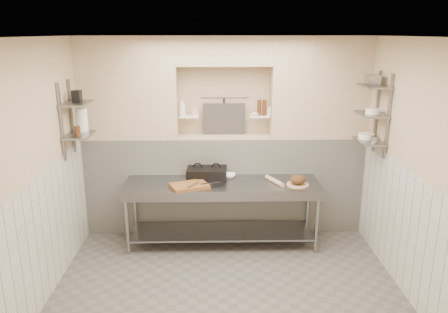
{
  "coord_description": "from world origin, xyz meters",
  "views": [
    {
      "loc": [
        -0.13,
        -4.33,
        2.84
      ],
      "look_at": [
        -0.02,
        0.9,
        1.35
      ],
      "focal_mm": 35.0,
      "sensor_mm": 36.0,
      "label": 1
    }
  ],
  "objects_px": {
    "cutting_board": "(189,186)",
    "bread_loaf": "(298,179)",
    "bottle_soap": "(182,107)",
    "bowl_alcove": "(255,114)",
    "jug_left": "(82,120)",
    "panini_press": "(207,173)",
    "mixing_bowl": "(228,176)",
    "prep_table": "(222,201)",
    "rolling_pin": "(274,181)"
  },
  "relations": [
    {
      "from": "rolling_pin",
      "to": "bottle_soap",
      "type": "xyz_separation_m",
      "value": [
        -1.25,
        0.55,
        0.91
      ]
    },
    {
      "from": "rolling_pin",
      "to": "bread_loaf",
      "type": "distance_m",
      "value": 0.31
    },
    {
      "from": "rolling_pin",
      "to": "jug_left",
      "type": "distance_m",
      "value": 2.63
    },
    {
      "from": "rolling_pin",
      "to": "bottle_soap",
      "type": "bearing_deg",
      "value": 156.05
    },
    {
      "from": "bread_loaf",
      "to": "bottle_soap",
      "type": "bearing_deg",
      "value": 157.17
    },
    {
      "from": "panini_press",
      "to": "mixing_bowl",
      "type": "xyz_separation_m",
      "value": [
        0.3,
        0.01,
        -0.05
      ]
    },
    {
      "from": "prep_table",
      "to": "jug_left",
      "type": "relative_size",
      "value": 8.71
    },
    {
      "from": "bread_loaf",
      "to": "rolling_pin",
      "type": "bearing_deg",
      "value": 162.12
    },
    {
      "from": "mixing_bowl",
      "to": "bottle_soap",
      "type": "relative_size",
      "value": 0.81
    },
    {
      "from": "rolling_pin",
      "to": "bread_loaf",
      "type": "xyz_separation_m",
      "value": [
        0.29,
        -0.09,
        0.05
      ]
    },
    {
      "from": "rolling_pin",
      "to": "mixing_bowl",
      "type": "bearing_deg",
      "value": 158.31
    },
    {
      "from": "bread_loaf",
      "to": "bowl_alcove",
      "type": "relative_size",
      "value": 1.74
    },
    {
      "from": "cutting_board",
      "to": "bottle_soap",
      "type": "relative_size",
      "value": 1.89
    },
    {
      "from": "panini_press",
      "to": "mixing_bowl",
      "type": "relative_size",
      "value": 2.78
    },
    {
      "from": "bottle_soap",
      "to": "mixing_bowl",
      "type": "bearing_deg",
      "value": -26.05
    },
    {
      "from": "prep_table",
      "to": "bottle_soap",
      "type": "bearing_deg",
      "value": 135.08
    },
    {
      "from": "mixing_bowl",
      "to": "prep_table",
      "type": "bearing_deg",
      "value": -111.74
    },
    {
      "from": "panini_press",
      "to": "jug_left",
      "type": "bearing_deg",
      "value": -170.14
    },
    {
      "from": "cutting_board",
      "to": "bread_loaf",
      "type": "distance_m",
      "value": 1.43
    },
    {
      "from": "bottle_soap",
      "to": "jug_left",
      "type": "height_order",
      "value": "bottle_soap"
    },
    {
      "from": "bottle_soap",
      "to": "jug_left",
      "type": "xyz_separation_m",
      "value": [
        -1.25,
        -0.52,
        -0.07
      ]
    },
    {
      "from": "cutting_board",
      "to": "jug_left",
      "type": "xyz_separation_m",
      "value": [
        -1.37,
        0.18,
        0.84
      ]
    },
    {
      "from": "mixing_bowl",
      "to": "rolling_pin",
      "type": "distance_m",
      "value": 0.66
    },
    {
      "from": "mixing_bowl",
      "to": "jug_left",
      "type": "height_order",
      "value": "jug_left"
    },
    {
      "from": "panini_press",
      "to": "bread_loaf",
      "type": "relative_size",
      "value": 2.64
    },
    {
      "from": "panini_press",
      "to": "cutting_board",
      "type": "distance_m",
      "value": 0.45
    },
    {
      "from": "bowl_alcove",
      "to": "mixing_bowl",
      "type": "bearing_deg",
      "value": -141.86
    },
    {
      "from": "jug_left",
      "to": "bowl_alcove",
      "type": "bearing_deg",
      "value": 12.57
    },
    {
      "from": "bread_loaf",
      "to": "jug_left",
      "type": "xyz_separation_m",
      "value": [
        -2.79,
        0.13,
        0.78
      ]
    },
    {
      "from": "bottle_soap",
      "to": "bread_loaf",
      "type": "bearing_deg",
      "value": -22.83
    },
    {
      "from": "mixing_bowl",
      "to": "rolling_pin",
      "type": "relative_size",
      "value": 0.51
    },
    {
      "from": "panini_press",
      "to": "mixing_bowl",
      "type": "bearing_deg",
      "value": 3.76
    },
    {
      "from": "cutting_board",
      "to": "mixing_bowl",
      "type": "bearing_deg",
      "value": 36.91
    },
    {
      "from": "bottle_soap",
      "to": "bowl_alcove",
      "type": "distance_m",
      "value": 1.03
    },
    {
      "from": "bottle_soap",
      "to": "bowl_alcove",
      "type": "bearing_deg",
      "value": -0.67
    },
    {
      "from": "jug_left",
      "to": "bottle_soap",
      "type": "bearing_deg",
      "value": 22.49
    },
    {
      "from": "prep_table",
      "to": "rolling_pin",
      "type": "relative_size",
      "value": 6.66
    },
    {
      "from": "bottle_soap",
      "to": "bowl_alcove",
      "type": "height_order",
      "value": "bottle_soap"
    },
    {
      "from": "prep_table",
      "to": "jug_left",
      "type": "distance_m",
      "value": 2.12
    },
    {
      "from": "bowl_alcove",
      "to": "jug_left",
      "type": "bearing_deg",
      "value": -167.43
    },
    {
      "from": "cutting_board",
      "to": "bread_loaf",
      "type": "height_order",
      "value": "bread_loaf"
    },
    {
      "from": "mixing_bowl",
      "to": "jug_left",
      "type": "relative_size",
      "value": 0.67
    },
    {
      "from": "rolling_pin",
      "to": "bowl_alcove",
      "type": "bearing_deg",
      "value": 112.74
    },
    {
      "from": "prep_table",
      "to": "mixing_bowl",
      "type": "xyz_separation_m",
      "value": [
        0.09,
        0.23,
        0.28
      ]
    },
    {
      "from": "jug_left",
      "to": "rolling_pin",
      "type": "bearing_deg",
      "value": -0.81
    },
    {
      "from": "cutting_board",
      "to": "bowl_alcove",
      "type": "relative_size",
      "value": 3.86
    },
    {
      "from": "panini_press",
      "to": "bowl_alcove",
      "type": "bearing_deg",
      "value": 26.9
    },
    {
      "from": "cutting_board",
      "to": "mixing_bowl",
      "type": "xyz_separation_m",
      "value": [
        0.52,
        0.39,
        0.0
      ]
    },
    {
      "from": "cutting_board",
      "to": "bottle_soap",
      "type": "xyz_separation_m",
      "value": [
        -0.12,
        0.7,
        0.92
      ]
    },
    {
      "from": "panini_press",
      "to": "bottle_soap",
      "type": "relative_size",
      "value": 2.25
    }
  ]
}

